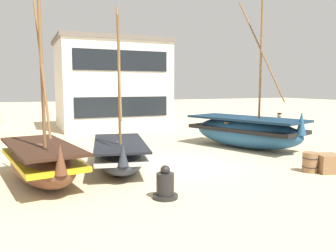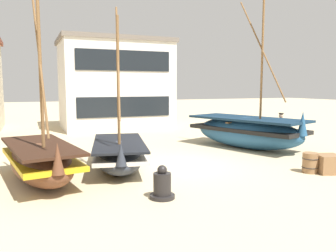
{
  "view_description": "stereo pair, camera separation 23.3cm",
  "coord_description": "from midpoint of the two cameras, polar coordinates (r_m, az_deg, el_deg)",
  "views": [
    {
      "loc": [
        -5.41,
        -11.41,
        2.98
      ],
      "look_at": [
        0.0,
        1.0,
        1.4
      ],
      "focal_mm": 36.1,
      "sensor_mm": 36.0,
      "label": 1
    },
    {
      "loc": [
        -5.19,
        -11.5,
        2.98
      ],
      "look_at": [
        0.0,
        1.0,
        1.4
      ],
      "focal_mm": 36.1,
      "sensor_mm": 36.0,
      "label": 2
    }
  ],
  "objects": [
    {
      "name": "ground_plane",
      "position": [
        12.97,
        1.26,
        -6.63
      ],
      "size": [
        120.0,
        120.0,
        0.0
      ],
      "primitive_type": "plane",
      "color": "#CCB78E"
    },
    {
      "name": "fishing_boat_near_left",
      "position": [
        11.33,
        -21.14,
        -5.58
      ],
      "size": [
        2.44,
        4.79,
        5.81
      ],
      "color": "brown",
      "rests_on": "ground"
    },
    {
      "name": "fishing_boat_centre_large",
      "position": [
        16.89,
        12.65,
        -0.83
      ],
      "size": [
        4.03,
        6.21,
        7.0
      ],
      "color": "#23517A",
      "rests_on": "ground"
    },
    {
      "name": "fishing_boat_far_right",
      "position": [
        12.33,
        -8.7,
        -4.68
      ],
      "size": [
        2.66,
        4.65,
        5.78
      ],
      "color": "#2D333D",
      "rests_on": "ground"
    },
    {
      "name": "fisherman_by_hull",
      "position": [
        17.76,
        17.85,
        -0.61
      ],
      "size": [
        0.41,
        0.41,
        1.68
      ],
      "color": "#33333D",
      "rests_on": "ground"
    },
    {
      "name": "capstan_winch",
      "position": [
        9.16,
        -1.21,
        -10.03
      ],
      "size": [
        0.68,
        0.68,
        0.9
      ],
      "color": "black",
      "rests_on": "ground"
    },
    {
      "name": "wooden_barrel",
      "position": [
        12.83,
        22.39,
        -5.67
      ],
      "size": [
        0.56,
        0.56,
        0.7
      ],
      "color": "olive",
      "rests_on": "ground"
    },
    {
      "name": "cargo_crate",
      "position": [
        13.05,
        24.91,
        -5.73
      ],
      "size": [
        0.97,
        0.97,
        0.64
      ],
      "primitive_type": "cube",
      "rotation": [
        0.0,
        0.0,
        1.26
      ],
      "color": "olive",
      "rests_on": "ground"
    },
    {
      "name": "harbor_building_main",
      "position": [
        25.03,
        -9.71,
        7.01
      ],
      "size": [
        7.75,
        5.66,
        6.32
      ],
      "color": "white",
      "rests_on": "ground"
    }
  ]
}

